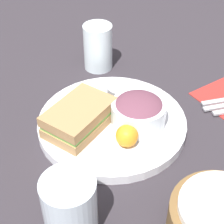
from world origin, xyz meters
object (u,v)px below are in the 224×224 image
salad_bowl (139,111)px  bread_basket (219,222)px  water_glass (98,47)px  plate (112,123)px  sandwich (79,117)px  drink_glass (70,208)px  dressing_cup (119,94)px

salad_bowl → bread_basket: bearing=81.3°
water_glass → plate: bearing=65.1°
sandwich → drink_glass: bearing=56.9°
water_glass → bread_basket: bearing=78.9°
dressing_cup → bread_basket: size_ratio=0.32×
sandwich → water_glass: 0.25m
sandwich → salad_bowl: 0.12m
sandwich → salad_bowl: salad_bowl is taller
water_glass → sandwich: bearing=49.7°
plate → sandwich: sandwich is taller
salad_bowl → bread_basket: salad_bowl is taller
salad_bowl → drink_glass: (0.22, 0.13, 0.00)m
dressing_cup → drink_glass: size_ratio=0.45×
plate → water_glass: water_glass is taller
sandwich → dressing_cup: (-0.11, -0.02, -0.01)m
dressing_cup → salad_bowl: bearing=84.6°
plate → salad_bowl: 0.07m
drink_glass → bread_basket: 0.23m
drink_glass → water_glass: same height
bread_basket → water_glass: size_ratio=1.40×
sandwich → water_glass: bearing=-130.3°
sandwich → salad_bowl: (-0.10, 0.05, 0.01)m
drink_glass → bread_basket: (-0.18, 0.13, -0.02)m
sandwich → drink_glass: (0.12, 0.18, 0.01)m
plate → water_glass: 0.23m
salad_bowl → water_glass: water_glass is taller
bread_basket → water_glass: bearing=-101.1°
dressing_cup → drink_glass: bearing=42.0°
plate → bread_basket: bearing=89.6°
drink_glass → bread_basket: drink_glass is taller
dressing_cup → bread_basket: bread_basket is taller
salad_bowl → dressing_cup: salad_bowl is taller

